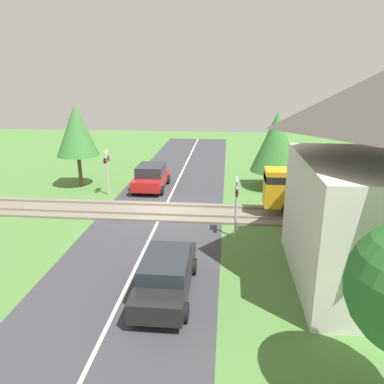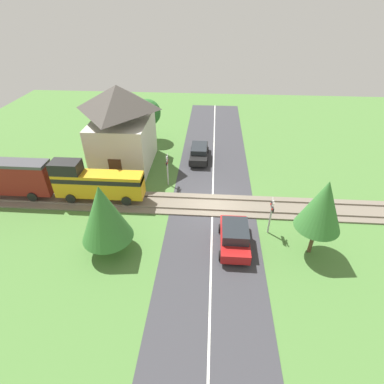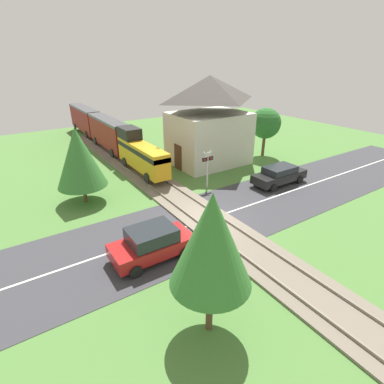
% 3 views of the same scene
% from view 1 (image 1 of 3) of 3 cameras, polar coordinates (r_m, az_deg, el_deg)
% --- Properties ---
extents(ground_plane, '(60.00, 60.00, 0.00)m').
position_cam_1_polar(ground_plane, '(20.07, -4.51, -3.14)').
color(ground_plane, '#4C7A38').
extents(road_surface, '(48.00, 6.40, 0.02)m').
position_cam_1_polar(road_surface, '(20.07, -4.51, -3.11)').
color(road_surface, '#38383D').
rests_on(road_surface, ground_plane).
extents(track_bed, '(2.80, 48.00, 0.24)m').
position_cam_1_polar(track_bed, '(20.05, -4.52, -2.96)').
color(track_bed, '#756B5B').
rests_on(track_bed, ground_plane).
extents(car_near_crossing, '(3.88, 1.96, 1.58)m').
position_cam_1_polar(car_near_crossing, '(24.04, -6.24, 2.33)').
color(car_near_crossing, '#A81919').
rests_on(car_near_crossing, ground_plane).
extents(car_far_side, '(4.33, 1.79, 1.38)m').
position_cam_1_polar(car_far_side, '(12.70, -4.01, -12.35)').
color(car_far_side, black).
rests_on(car_far_side, ground_plane).
extents(crossing_signal_west_approach, '(0.90, 0.18, 2.78)m').
position_cam_1_polar(crossing_signal_west_approach, '(23.06, -12.84, 3.87)').
color(crossing_signal_west_approach, '#B7B7B7').
rests_on(crossing_signal_west_approach, ground_plane).
extents(crossing_signal_east_approach, '(0.90, 0.18, 2.78)m').
position_cam_1_polar(crossing_signal_east_approach, '(16.57, 6.79, -1.12)').
color(crossing_signal_east_approach, '#B7B7B7').
rests_on(crossing_signal_east_approach, ground_plane).
extents(station_building, '(6.71, 5.32, 7.34)m').
position_cam_1_polar(station_building, '(13.73, 26.45, 1.16)').
color(station_building, beige).
rests_on(station_building, ground_plane).
extents(pedestrian_by_station, '(0.41, 0.41, 1.65)m').
position_cam_1_polar(pedestrian_by_station, '(18.91, 22.54, -3.36)').
color(pedestrian_by_station, '#7F3D84').
rests_on(pedestrian_by_station, ground_plane).
extents(tree_roadside_hedge, '(3.10, 3.10, 4.88)m').
position_cam_1_polar(tree_roadside_hedge, '(24.24, 12.69, 7.46)').
color(tree_roadside_hedge, brown).
rests_on(tree_roadside_hedge, ground_plane).
extents(tree_beyond_track, '(2.67, 2.67, 5.27)m').
position_cam_1_polar(tree_beyond_track, '(25.05, -17.21, 8.91)').
color(tree_beyond_track, brown).
rests_on(tree_beyond_track, ground_plane).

